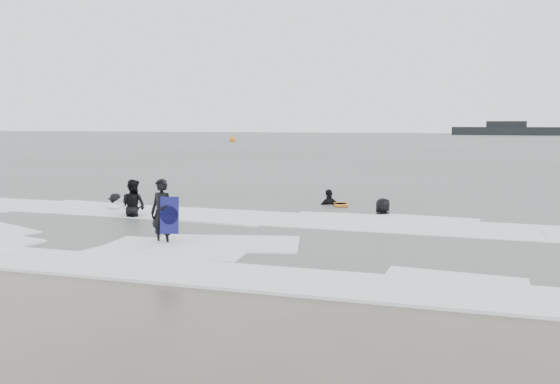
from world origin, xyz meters
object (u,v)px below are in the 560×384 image
(buoy, at_px, (232,139))
(vessel_horizon, at_px, (506,130))
(surfer_right_near, at_px, (329,205))
(surfer_centre, at_px, (163,246))
(surfer_right_far, at_px, (383,217))
(surfer_wading, at_px, (134,218))
(surfer_breaker, at_px, (116,210))

(buoy, height_order, vessel_horizon, vessel_horizon)
(surfer_right_near, distance_m, buoy, 71.55)
(surfer_centre, relative_size, surfer_right_far, 0.99)
(surfer_wading, xyz_separation_m, surfer_right_near, (5.74, 4.76, 0.00))
(surfer_right_far, bearing_deg, buoy, -111.23)
(surfer_breaker, relative_size, buoy, 0.90)
(surfer_centre, height_order, vessel_horizon, vessel_horizon)
(surfer_centre, xyz_separation_m, buoy, (-27.56, 73.03, 0.42))
(vessel_horizon, bearing_deg, buoy, -127.06)
(surfer_wading, height_order, surfer_breaker, surfer_wading)
(surfer_right_near, relative_size, buoy, 1.09)
(surfer_centre, distance_m, surfer_right_far, 7.94)
(surfer_breaker, bearing_deg, surfer_right_far, -17.48)
(surfer_wading, bearing_deg, vessel_horizon, -90.69)
(buoy, xyz_separation_m, vessel_horizon, (48.61, 64.36, 0.91))
(surfer_wading, bearing_deg, surfer_breaker, -29.79)
(surfer_wading, distance_m, surfer_right_far, 8.49)
(surfer_centre, relative_size, vessel_horizon, 0.07)
(surfer_centre, distance_m, buoy, 78.05)
(surfer_centre, bearing_deg, surfer_wading, 139.06)
(surfer_right_far, relative_size, vessel_horizon, 0.07)
(surfer_right_far, bearing_deg, surfer_centre, 3.49)
(surfer_breaker, bearing_deg, buoy, 82.60)
(surfer_right_far, distance_m, buoy, 74.40)
(surfer_wading, bearing_deg, buoy, -61.08)
(surfer_right_near, xyz_separation_m, vessel_horizon, (18.32, 129.18, 1.33))
(surfer_breaker, bearing_deg, surfer_right_near, -0.41)
(buoy, bearing_deg, surfer_right_near, -64.96)
(surfer_centre, distance_m, surfer_wading, 4.58)
(surfer_breaker, relative_size, vessel_horizon, 0.06)
(surfer_wading, bearing_deg, surfer_centre, 140.72)
(surfer_right_near, xyz_separation_m, surfer_right_far, (2.30, -2.05, 0.00))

